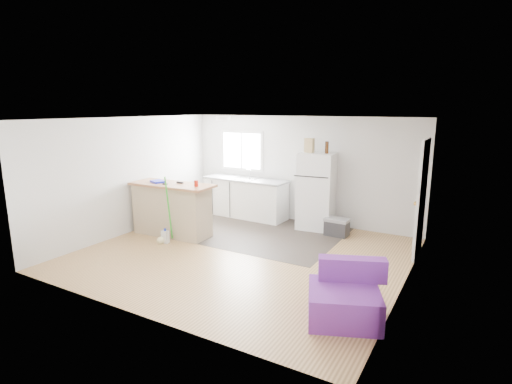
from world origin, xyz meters
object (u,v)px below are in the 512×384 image
(peninsula, at_px, (172,209))
(cooler, at_px, (337,227))
(cleaner_jug, at_px, (165,237))
(bottle_left, at_px, (327,147))
(bottle_right, at_px, (327,147))
(refrigerator, at_px, (316,191))
(blue_tray, at_px, (158,181))
(kitchen_cabinets, at_px, (246,197))
(mop, at_px, (163,232))
(cardboard_box, at_px, (309,145))
(purple_seat, at_px, (345,298))
(red_cup, at_px, (196,183))

(peninsula, relative_size, cooler, 3.64)
(cleaner_jug, xyz_separation_m, bottle_left, (2.38, 2.34, 1.65))
(cooler, relative_size, bottle_right, 1.96)
(refrigerator, relative_size, blue_tray, 5.50)
(blue_tray, bearing_deg, kitchen_cabinets, 65.32)
(refrigerator, xyz_separation_m, bottle_left, (0.21, -0.04, 0.95))
(mop, height_order, cardboard_box, cardboard_box)
(mop, xyz_separation_m, bottle_left, (2.39, 2.38, 1.55))
(kitchen_cabinets, distance_m, cooler, 2.42)
(cleaner_jug, relative_size, blue_tray, 0.98)
(cleaner_jug, bearing_deg, refrigerator, 41.87)
(peninsula, distance_m, refrigerator, 3.07)
(refrigerator, height_order, bottle_right, bottle_right)
(kitchen_cabinets, relative_size, mop, 1.56)
(cooler, relative_size, cleaner_jug, 1.67)
(kitchen_cabinets, distance_m, bottle_left, 2.40)
(peninsula, height_order, blue_tray, blue_tray)
(cleaner_jug, bearing_deg, cardboard_box, 43.54)
(peninsula, relative_size, bottle_left, 7.15)
(kitchen_cabinets, bearing_deg, peninsula, -104.69)
(kitchen_cabinets, height_order, cleaner_jug, kitchen_cabinets)
(purple_seat, bearing_deg, peninsula, 137.75)
(mop, distance_m, bottle_left, 3.72)
(peninsula, bearing_deg, purple_seat, -22.68)
(blue_tray, bearing_deg, cleaner_jug, -38.89)
(peninsula, xyz_separation_m, cooler, (2.97, 1.62, -0.36))
(peninsula, height_order, refrigerator, refrigerator)
(red_cup, distance_m, bottle_left, 2.77)
(purple_seat, xyz_separation_m, cardboard_box, (-1.90, 3.34, 1.54))
(cleaner_jug, height_order, red_cup, red_cup)
(peninsula, distance_m, cleaner_jug, 0.68)
(refrigerator, distance_m, cooler, 0.90)
(red_cup, bearing_deg, blue_tray, -177.25)
(cooler, bearing_deg, red_cup, -143.26)
(peninsula, bearing_deg, refrigerator, 35.63)
(cleaner_jug, height_order, blue_tray, blue_tray)
(cooler, bearing_deg, blue_tray, -151.20)
(refrigerator, height_order, red_cup, refrigerator)
(red_cup, relative_size, blue_tray, 0.40)
(cooler, relative_size, bottle_left, 1.96)
(cleaner_jug, bearing_deg, peninsula, 109.72)
(cooler, xyz_separation_m, cardboard_box, (-0.75, 0.22, 1.61))
(cooler, bearing_deg, bottle_left, 149.16)
(kitchen_cabinets, bearing_deg, refrigerator, 1.07)
(cooler, relative_size, mop, 0.36)
(cooler, distance_m, mop, 3.50)
(bottle_right, bearing_deg, refrigerator, 167.08)
(purple_seat, xyz_separation_m, red_cup, (-3.48, 1.50, 0.88))
(cleaner_jug, height_order, bottle_left, bottle_left)
(purple_seat, distance_m, blue_tray, 4.75)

